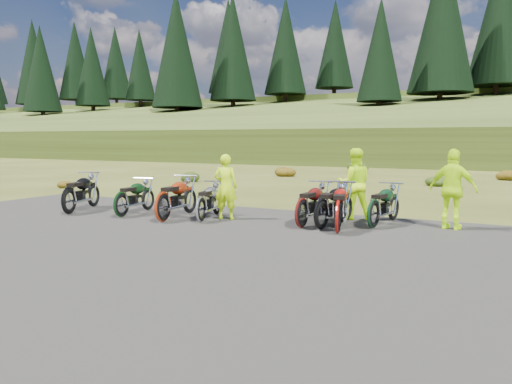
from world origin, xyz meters
The scene contains 39 objects.
ground centered at (0.00, 0.00, 0.00)m, with size 300.00×300.00×0.00m, color #394115.
gravel_pad centered at (0.00, -2.00, 0.00)m, with size 20.00×12.00×0.04m, color black.
hill_slope centered at (0.00, 50.00, 0.00)m, with size 300.00×46.00×3.00m, color #313F15, non-canonical shape.
hill_plateau centered at (0.00, 110.00, 0.00)m, with size 300.00×90.00×9.17m, color #313F15.
conifer_5 centered at (-105.00, 78.00, 18.16)m, with size 6.16×6.16×16.00m.
conifer_8 centered at (-87.00, 65.00, 18.57)m, with size 7.92×7.92×20.00m.
conifer_9 centered at (-81.00, 71.00, 19.26)m, with size 7.48×7.48×19.00m.
conifer_10 centered at (-75.00, 77.00, 19.16)m, with size 7.04×7.04×18.00m.
conifer_11 centered at (-69.00, 52.00, 14.47)m, with size 6.60×6.60×17.00m.
conifer_12 centered at (-63.00, 58.00, 15.17)m, with size 6.16×6.16×16.00m.
conifer_13 centered at (-57.00, 64.00, 15.86)m, with size 5.72×5.72×15.00m.
conifer_14 centered at (-51.00, 70.00, 16.55)m, with size 5.28×5.28×14.00m.
conifer_15 centered at (-45.00, 76.00, 20.16)m, with size 7.92×7.92×20.00m.
conifer_16 centered at (-39.00, 51.00, 15.28)m, with size 7.48×7.48×19.00m.
conifer_17 centered at (-33.00, 57.00, 15.97)m, with size 7.04×7.04×18.00m.
conifer_18 centered at (-27.00, 63.00, 16.66)m, with size 6.60×6.60×17.00m.
conifer_19 centered at (-21.00, 69.00, 17.36)m, with size 6.16×6.16×16.00m.
conifer_20 centered at (-15.00, 75.00, 17.65)m, with size 5.72×5.72×15.00m.
conifer_21 centered at (-9.00, 50.00, 12.56)m, with size 5.28×5.28×14.00m.
conifer_22 centered at (-3.00, 56.00, 16.77)m, with size 7.92×7.92×20.00m.
conifer_23 centered at (3.00, 62.00, 17.47)m, with size 7.48×7.48×19.00m.
shrub_0 centered at (-12.00, 6.00, 0.23)m, with size 0.77×0.77×0.45m, color #5F360B.
shrub_1 centered at (-9.10, 11.30, 0.31)m, with size 1.03×1.03×0.61m, color #1F360D.
shrub_2 centered at (-6.20, 16.60, 0.38)m, with size 1.30×1.30×0.77m, color #5F360B.
shrub_3 centered at (-3.30, 21.90, 0.46)m, with size 1.56×1.56×0.92m, color #1F360D.
shrub_4 centered at (-0.40, 9.20, 0.23)m, with size 0.77×0.77×0.45m, color #5F360B.
shrub_5 centered at (2.50, 14.50, 0.31)m, with size 1.03×1.03×0.61m, color #1F360D.
shrub_6 centered at (5.40, 19.80, 0.38)m, with size 1.30×1.30×0.77m, color #5F360B.
motorcycle_0 centered at (-5.55, 0.33, 0.00)m, with size 2.22×0.74×1.16m, color black, non-canonical shape.
motorcycle_1 centered at (-2.35, 0.52, 0.00)m, with size 2.21×0.74×1.16m, color maroon, non-canonical shape.
motorcycle_2 centered at (-3.85, 0.62, 0.00)m, with size 1.98×0.66×1.04m, color black, non-canonical shape.
motorcycle_3 centered at (-1.44, 0.92, 0.00)m, with size 1.93×0.64×1.01m, color #ACACB1, non-canonical shape.
motorcycle_4 centered at (1.18, 1.35, 0.00)m, with size 2.07×0.69×1.08m, color #4D0F0C, non-canonical shape.
motorcycle_5 centered at (1.67, 1.38, 0.00)m, with size 2.08×0.69×1.09m, color black, non-canonical shape.
motorcycle_6 centered at (2.18, 1.05, 0.00)m, with size 2.16×0.72×1.13m, color maroon, non-canonical shape.
motorcycle_7 centered at (2.73, 2.10, 0.00)m, with size 2.01×0.67×1.06m, color black, non-canonical shape.
person_middle centered at (-1.12, 1.64, 0.87)m, with size 0.64×0.42×1.75m, color #B6E70C.
person_right_a centered at (1.89, 3.27, 0.95)m, with size 0.92×0.72×1.90m, color #B6E70C.
person_right_b centered at (4.42, 2.82, 0.96)m, with size 1.12×0.47×1.91m, color #B6E70C.
Camera 1 is at (5.69, -9.70, 2.17)m, focal length 35.00 mm.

